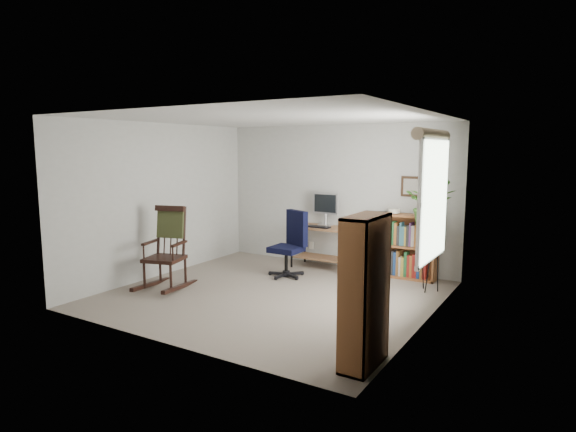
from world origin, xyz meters
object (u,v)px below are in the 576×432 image
Objects in this scene: rocking_chair at (164,247)px; tall_bookshelf at (365,292)px; desk at (322,247)px; low_bookshelf at (406,246)px; office_chair at (286,244)px.

tall_bookshelf is at bearing -30.29° from rocking_chair.
rocking_chair is (-1.37, -2.26, 0.25)m from desk.
rocking_chair reaches higher than desk.
desk is at bearing -175.15° from low_bookshelf.
tall_bookshelf reaches higher than desk.
desk is 2.65m from rocking_chair.
desk is 1.43m from low_bookshelf.
low_bookshelf is (2.78, 2.38, -0.10)m from rocking_chair.
tall_bookshelf reaches higher than low_bookshelf.
low_bookshelf is at bearing 4.85° from desk.
rocking_chair is 1.20× the size of low_bookshelf.
desk is 3.74m from tall_bookshelf.
desk is at bearing 97.76° from office_chair.
tall_bookshelf reaches higher than rocking_chair.
desk is 0.93× the size of office_chair.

